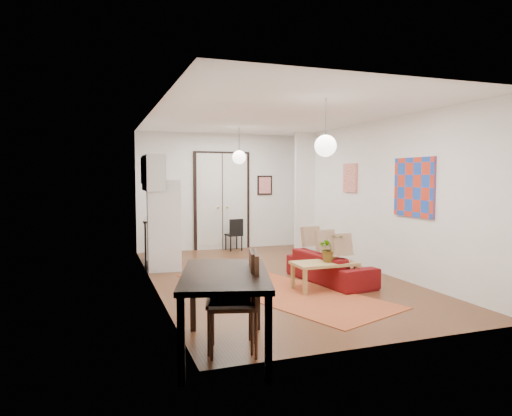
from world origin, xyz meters
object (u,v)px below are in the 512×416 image
object	(u,v)px
dining_chair_far	(231,292)
kitchen_counter	(160,234)
dining_table	(225,282)
sofa	(330,267)
coffee_table	(324,266)
black_side_chair	(233,232)
fridge	(164,225)
dining_chair_near	(227,289)

from	to	relation	value
dining_chair_far	kitchen_counter	bearing A→B (deg)	-163.37
dining_table	sofa	bearing A→B (deg)	44.10
coffee_table	black_side_chair	distance (m)	4.34
fridge	dining_chair_near	bearing A→B (deg)	-85.15
coffee_table	dining_chair_far	distance (m)	2.89
fridge	black_side_chair	bearing A→B (deg)	47.15
kitchen_counter	dining_chair_near	world-z (taller)	dining_chair_near
black_side_chair	fridge	bearing A→B (deg)	35.71
sofa	coffee_table	bearing A→B (deg)	134.09
sofa	dining_table	bearing A→B (deg)	126.10
sofa	dining_chair_near	size ratio (longest dim) A/B	1.71
dining_chair_far	black_side_chair	size ratio (longest dim) A/B	1.33
coffee_table	kitchen_counter	xyz separation A→B (m)	(-2.22, 3.01, 0.24)
kitchen_counter	sofa	bearing A→B (deg)	-36.63
dining_table	dining_chair_far	xyz separation A→B (m)	(0.09, 0.11, -0.14)
dining_table	dining_chair_near	distance (m)	0.28
dining_chair_near	dining_chair_far	world-z (taller)	same
kitchen_counter	fridge	world-z (taller)	fridge
fridge	dining_chair_far	size ratio (longest dim) A/B	1.68
dining_table	dining_chair_far	size ratio (longest dim) A/B	1.63
sofa	coffee_table	world-z (taller)	sofa
kitchen_counter	dining_table	bearing A→B (deg)	-82.00
sofa	black_side_chair	world-z (taller)	black_side_chair
sofa	dining_chair_far	world-z (taller)	dining_chair_far
black_side_chair	coffee_table	bearing A→B (deg)	85.67
sofa	fridge	bearing A→B (deg)	44.08
kitchen_counter	dining_chair_near	bearing A→B (deg)	-80.94
fridge	dining_chair_near	xyz separation A→B (m)	(0.09, -4.28, -0.27)
coffee_table	dining_chair_near	xyz separation A→B (m)	(-2.13, -1.81, 0.22)
kitchen_counter	fridge	bearing A→B (deg)	-82.00
sofa	fridge	xyz separation A→B (m)	(-2.58, 2.01, 0.62)
fridge	coffee_table	bearing A→B (deg)	-44.40
black_side_chair	dining_chair_near	bearing A→B (deg)	65.28
sofa	dining_chair_near	world-z (taller)	dining_chair_near
coffee_table	fridge	distance (m)	3.36
sofa	dining_chair_far	xyz separation A→B (m)	(-2.49, -2.39, 0.35)
kitchen_counter	dining_chair_far	world-z (taller)	dining_chair_far
coffee_table	fridge	xyz separation A→B (m)	(-2.22, 2.47, 0.49)
coffee_table	black_side_chair	size ratio (longest dim) A/B	1.29
dining_chair_far	black_side_chair	world-z (taller)	dining_chair_far
coffee_table	dining_table	xyz separation A→B (m)	(-2.22, -2.04, 0.36)
coffee_table	dining_chair_near	bearing A→B (deg)	-139.66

